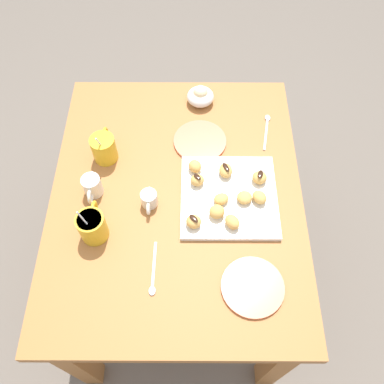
% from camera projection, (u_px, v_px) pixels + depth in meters
% --- Properties ---
extents(ground_plane, '(8.00, 8.00, 0.00)m').
position_uv_depth(ground_plane, '(181.00, 272.00, 1.93)').
color(ground_plane, '#665B51').
extents(dining_table, '(1.02, 0.82, 0.71)m').
position_uv_depth(dining_table, '(178.00, 212.00, 1.43)').
color(dining_table, '#A36633').
rests_on(dining_table, ground_plane).
extents(pastry_plate_square, '(0.31, 0.31, 0.02)m').
position_uv_depth(pastry_plate_square, '(229.00, 196.00, 1.31)').
color(pastry_plate_square, silver).
rests_on(pastry_plate_square, dining_table).
extents(coffee_mug_mustard_left, '(0.13, 0.08, 0.15)m').
position_uv_depth(coffee_mug_mustard_left, '(92.00, 225.00, 1.21)').
color(coffee_mug_mustard_left, gold).
rests_on(coffee_mug_mustard_left, dining_table).
extents(coffee_mug_mustard_right, '(0.12, 0.08, 0.15)m').
position_uv_depth(coffee_mug_mustard_right, '(104.00, 147.00, 1.36)').
color(coffee_mug_mustard_right, gold).
rests_on(coffee_mug_mustard_right, dining_table).
extents(cream_pitcher_white, '(0.10, 0.06, 0.07)m').
position_uv_depth(cream_pitcher_white, '(92.00, 186.00, 1.30)').
color(cream_pitcher_white, silver).
rests_on(cream_pitcher_white, dining_table).
extents(ice_cream_bowl, '(0.10, 0.10, 0.07)m').
position_uv_depth(ice_cream_bowl, '(200.00, 96.00, 1.51)').
color(ice_cream_bowl, silver).
rests_on(ice_cream_bowl, dining_table).
extents(chocolate_sauce_pitcher, '(0.09, 0.05, 0.06)m').
position_uv_depth(chocolate_sauce_pitcher, '(149.00, 199.00, 1.28)').
color(chocolate_sauce_pitcher, silver).
rests_on(chocolate_sauce_pitcher, dining_table).
extents(saucer_coral_left, '(0.19, 0.19, 0.01)m').
position_uv_depth(saucer_coral_left, '(200.00, 141.00, 1.43)').
color(saucer_coral_left, '#E5704C').
rests_on(saucer_coral_left, dining_table).
extents(saucer_coral_right, '(0.18, 0.18, 0.01)m').
position_uv_depth(saucer_coral_right, '(253.00, 287.00, 1.16)').
color(saucer_coral_right, '#E5704C').
rests_on(saucer_coral_right, dining_table).
extents(loose_spoon_near_saucer, '(0.16, 0.02, 0.01)m').
position_uv_depth(loose_spoon_near_saucer, '(153.00, 274.00, 1.18)').
color(loose_spoon_near_saucer, silver).
rests_on(loose_spoon_near_saucer, dining_table).
extents(loose_spoon_by_plate, '(0.16, 0.04, 0.01)m').
position_uv_depth(loose_spoon_by_plate, '(267.00, 128.00, 1.47)').
color(loose_spoon_by_plate, silver).
rests_on(loose_spoon_by_plate, dining_table).
extents(beignet_0, '(0.06, 0.06, 0.03)m').
position_uv_depth(beignet_0, '(260.00, 197.00, 1.28)').
color(beignet_0, '#DBA351').
rests_on(beignet_0, pastry_plate_square).
extents(beignet_1, '(0.05, 0.06, 0.04)m').
position_uv_depth(beignet_1, '(197.00, 180.00, 1.31)').
color(beignet_1, '#DBA351').
rests_on(beignet_1, pastry_plate_square).
extents(chocolate_drizzle_1, '(0.03, 0.03, 0.00)m').
position_uv_depth(chocolate_drizzle_1, '(197.00, 177.00, 1.30)').
color(chocolate_drizzle_1, black).
rests_on(chocolate_drizzle_1, beignet_1).
extents(beignet_2, '(0.05, 0.05, 0.04)m').
position_uv_depth(beignet_2, '(260.00, 178.00, 1.32)').
color(beignet_2, '#DBA351').
rests_on(beignet_2, pastry_plate_square).
extents(chocolate_drizzle_2, '(0.04, 0.02, 0.00)m').
position_uv_depth(chocolate_drizzle_2, '(260.00, 174.00, 1.30)').
color(chocolate_drizzle_2, black).
rests_on(chocolate_drizzle_2, beignet_2).
extents(beignet_3, '(0.05, 0.06, 0.03)m').
position_uv_depth(beignet_3, '(221.00, 199.00, 1.28)').
color(beignet_3, '#DBA351').
rests_on(beignet_3, pastry_plate_square).
extents(beignet_4, '(0.06, 0.06, 0.03)m').
position_uv_depth(beignet_4, '(244.00, 198.00, 1.28)').
color(beignet_4, '#DBA351').
rests_on(beignet_4, pastry_plate_square).
extents(beignet_5, '(0.07, 0.06, 0.04)m').
position_uv_depth(beignet_5, '(232.00, 222.00, 1.23)').
color(beignet_5, '#DBA351').
rests_on(beignet_5, pastry_plate_square).
extents(beignet_6, '(0.06, 0.05, 0.04)m').
position_uv_depth(beignet_6, '(226.00, 171.00, 1.33)').
color(beignet_6, '#DBA351').
rests_on(beignet_6, pastry_plate_square).
extents(chocolate_drizzle_6, '(0.04, 0.03, 0.00)m').
position_uv_depth(chocolate_drizzle_6, '(226.00, 167.00, 1.32)').
color(chocolate_drizzle_6, black).
rests_on(chocolate_drizzle_6, beignet_6).
extents(beignet_7, '(0.05, 0.05, 0.04)m').
position_uv_depth(beignet_7, '(217.00, 212.00, 1.25)').
color(beignet_7, '#DBA351').
rests_on(beignet_7, pastry_plate_square).
extents(beignet_8, '(0.06, 0.06, 0.04)m').
position_uv_depth(beignet_8, '(194.00, 222.00, 1.23)').
color(beignet_8, '#DBA351').
rests_on(beignet_8, pastry_plate_square).
extents(chocolate_drizzle_8, '(0.04, 0.03, 0.00)m').
position_uv_depth(chocolate_drizzle_8, '(194.00, 218.00, 1.22)').
color(chocolate_drizzle_8, black).
rests_on(chocolate_drizzle_8, beignet_8).
extents(beignet_9, '(0.06, 0.06, 0.04)m').
position_uv_depth(beignet_9, '(195.00, 166.00, 1.34)').
color(beignet_9, '#DBA351').
rests_on(beignet_9, pastry_plate_square).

